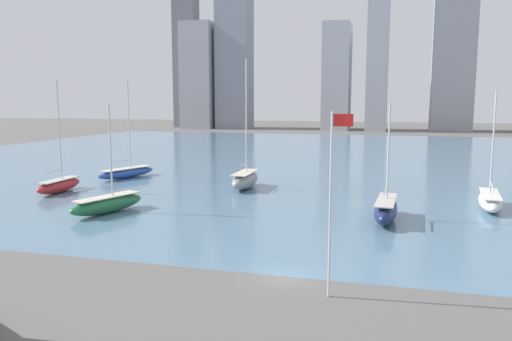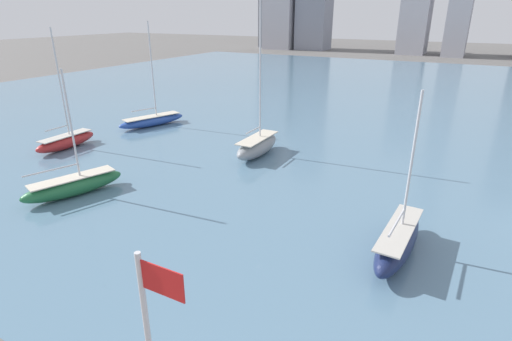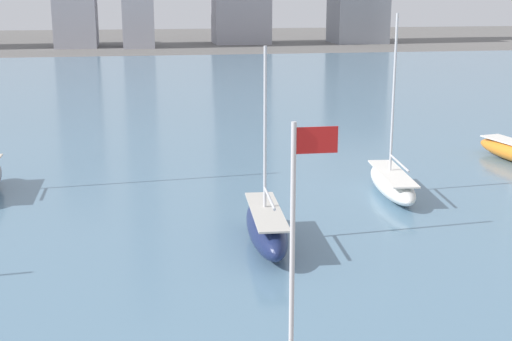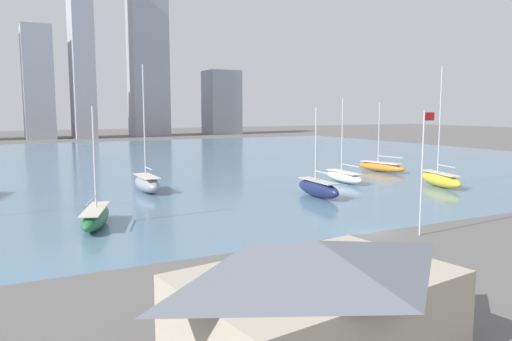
% 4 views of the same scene
% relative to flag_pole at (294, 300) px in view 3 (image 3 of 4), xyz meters
% --- Properties ---
extents(harbor_water, '(180.00, 140.00, 0.00)m').
position_rel_flag_pole_xyz_m(harbor_water, '(-3.23, 72.64, -5.89)').
color(harbor_water, slate).
rests_on(harbor_water, ground_plane).
extents(flag_pole, '(1.24, 0.14, 10.82)m').
position_rel_flag_pole_xyz_m(flag_pole, '(0.00, 0.00, 0.00)').
color(flag_pole, silver).
rests_on(flag_pole, ground_plane).
extents(sailboat_navy, '(2.56, 9.05, 11.17)m').
position_rel_flag_pole_xyz_m(sailboat_navy, '(2.90, 19.97, -4.76)').
color(sailboat_navy, '#19234C').
rests_on(sailboat_navy, harbor_water).
extents(sailboat_white, '(3.17, 9.55, 12.57)m').
position_rel_flag_pole_xyz_m(sailboat_white, '(13.50, 28.63, -4.98)').
color(sailboat_white, white).
rests_on(sailboat_white, harbor_water).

